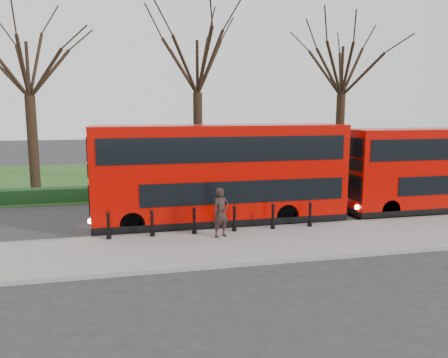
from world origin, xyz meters
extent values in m
plane|color=#28282B|center=(0.00, 0.00, 0.00)|extent=(120.00, 120.00, 0.00)
cube|color=gray|center=(0.00, -3.00, 0.07)|extent=(60.00, 4.00, 0.15)
cube|color=slate|center=(0.00, -1.00, 0.07)|extent=(60.00, 0.25, 0.16)
cube|color=#294E1A|center=(0.00, 15.00, 0.03)|extent=(60.00, 18.00, 0.06)
cube|color=black|center=(0.00, 6.80, 0.40)|extent=(60.00, 0.90, 0.80)
cube|color=yellow|center=(0.00, -0.70, 0.01)|extent=(60.00, 0.10, 0.01)
cube|color=yellow|center=(0.00, -0.50, 0.01)|extent=(60.00, 0.10, 0.01)
cylinder|color=black|center=(-8.00, 10.00, 2.92)|extent=(0.60, 0.60, 5.83)
cylinder|color=black|center=(2.00, 10.00, 3.05)|extent=(0.60, 0.60, 6.10)
cylinder|color=black|center=(12.00, 10.00, 3.03)|extent=(0.60, 0.60, 6.06)
cylinder|color=black|center=(-3.35, -1.35, 0.65)|extent=(0.15, 0.15, 1.00)
cylinder|color=black|center=(-1.70, -1.35, 0.65)|extent=(0.15, 0.15, 1.00)
cylinder|color=black|center=(-0.06, -1.35, 0.65)|extent=(0.15, 0.15, 1.00)
cylinder|color=black|center=(1.58, -1.35, 0.65)|extent=(0.15, 0.15, 1.00)
cylinder|color=black|center=(3.22, -1.35, 0.65)|extent=(0.15, 0.15, 1.00)
cylinder|color=black|center=(4.86, -1.35, 0.65)|extent=(0.15, 0.15, 1.00)
cube|color=#AB0500|center=(1.42, 0.45, 2.35)|extent=(10.90, 2.48, 4.01)
cube|color=black|center=(1.42, 0.45, 0.30)|extent=(10.92, 2.50, 0.30)
cube|color=black|center=(2.21, -0.80, 1.64)|extent=(8.72, 0.04, 0.94)
cube|color=black|center=(1.42, -0.80, 3.42)|extent=(10.31, 0.04, 1.04)
cube|color=black|center=(-4.05, 0.45, 2.68)|extent=(0.06, 2.18, 0.55)
cylinder|color=black|center=(-2.45, -0.64, 0.50)|extent=(0.99, 0.30, 0.99)
cylinder|color=black|center=(-2.45, 1.54, 0.50)|extent=(0.99, 0.30, 0.99)
cylinder|color=black|center=(4.09, -0.64, 0.50)|extent=(0.99, 0.30, 0.99)
cylinder|color=black|center=(4.09, 1.54, 0.50)|extent=(0.99, 0.30, 0.99)
cube|color=#AB0500|center=(12.80, 0.48, 2.22)|extent=(10.26, 2.33, 3.78)
cube|color=black|center=(12.80, 0.48, 0.28)|extent=(10.28, 2.35, 0.28)
cube|color=black|center=(7.65, 0.48, 2.52)|extent=(0.06, 2.05, 0.51)
cylinder|color=black|center=(9.16, -0.55, 0.47)|extent=(0.93, 0.28, 0.93)
cylinder|color=black|center=(9.16, 1.50, 0.47)|extent=(0.93, 0.28, 0.93)
imported|color=black|center=(0.88, -2.01, 1.11)|extent=(0.82, 0.68, 1.92)
camera|label=1|loc=(-2.63, -17.97, 5.01)|focal=35.00mm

